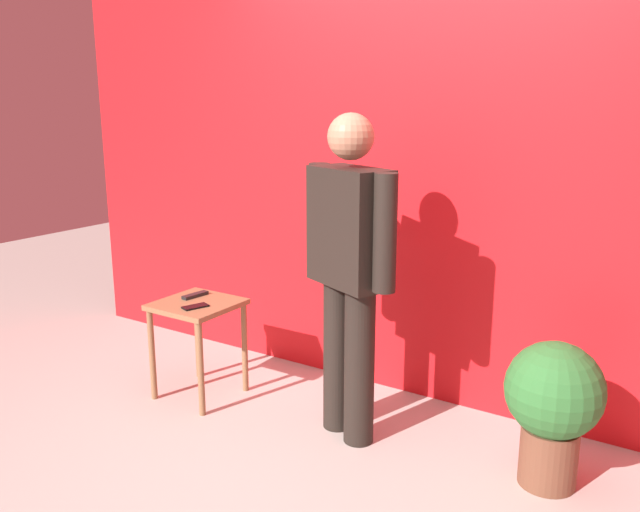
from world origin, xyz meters
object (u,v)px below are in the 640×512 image
cell_phone (195,307)px  tv_remote (195,295)px  standing_person (350,263)px  potted_plant (553,402)px  side_table (198,320)px

cell_phone → tv_remote: 0.21m
standing_person → cell_phone: standing_person is taller
standing_person → potted_plant: bearing=5.5°
standing_person → tv_remote: standing_person is taller
side_table → potted_plant: bearing=5.0°
side_table → tv_remote: size_ratio=3.42×
standing_person → potted_plant: 1.14m
standing_person → side_table: bearing=-175.5°
standing_person → tv_remote: size_ratio=9.82×
tv_remote → cell_phone: bearing=-38.7°
cell_phone → side_table: bearing=149.3°
side_table → potted_plant: 2.00m
side_table → cell_phone: cell_phone is taller
standing_person → cell_phone: (-0.92, -0.16, -0.35)m
standing_person → cell_phone: size_ratio=11.60×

